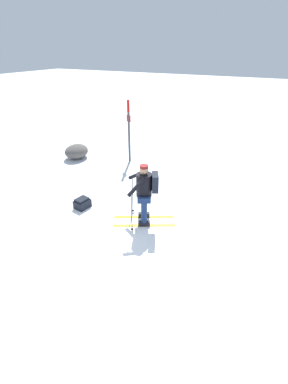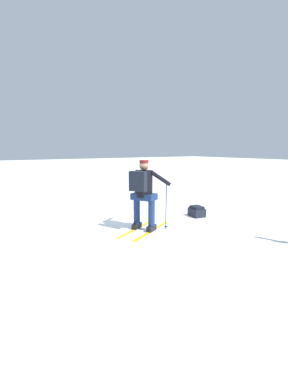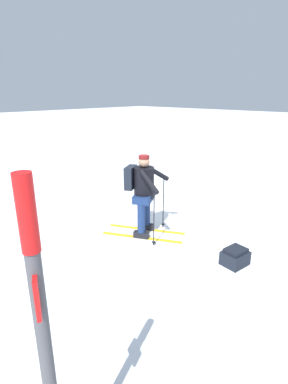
% 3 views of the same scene
% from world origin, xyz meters
% --- Properties ---
extents(ground_plane, '(80.00, 80.00, 0.00)m').
position_xyz_m(ground_plane, '(0.00, 0.00, 0.00)').
color(ground_plane, white).
extents(skier, '(1.20, 1.64, 1.60)m').
position_xyz_m(skier, '(0.79, -0.44, 0.93)').
color(skier, gold).
rests_on(skier, ground_plane).
extents(dropped_backpack, '(0.45, 0.39, 0.29)m').
position_xyz_m(dropped_backpack, '(0.58, 1.44, 0.14)').
color(dropped_backpack, black).
rests_on(dropped_backpack, ground_plane).
extents(trail_marker, '(0.13, 0.22, 2.35)m').
position_xyz_m(trail_marker, '(4.14, 1.95, 1.38)').
color(trail_marker, '#4C4C51').
rests_on(trail_marker, ground_plane).
extents(rock_boulder, '(1.01, 0.86, 0.56)m').
position_xyz_m(rock_boulder, '(3.44, 4.05, 0.28)').
color(rock_boulder, '#5B5651').
rests_on(rock_boulder, ground_plane).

